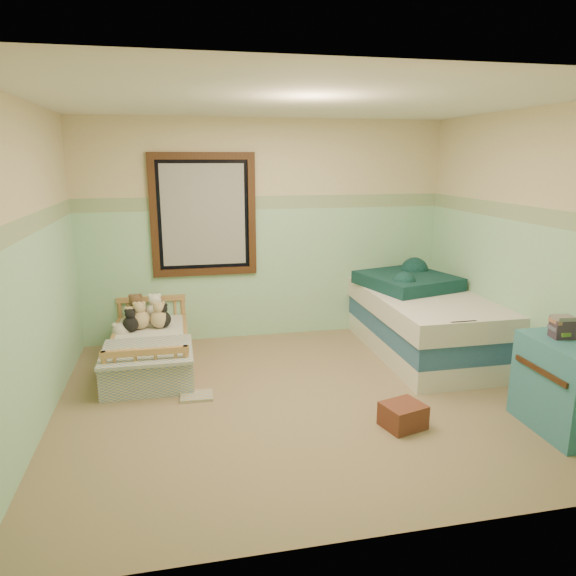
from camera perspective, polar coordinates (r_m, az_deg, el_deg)
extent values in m
cube|color=#715F4A|center=(4.77, 1.37, -11.93)|extent=(4.20, 3.60, 0.02)
cube|color=silver|center=(4.32, 1.57, 19.75)|extent=(4.20, 3.60, 0.02)
cube|color=beige|center=(6.12, -2.45, 6.18)|extent=(4.20, 0.04, 2.50)
cube|color=beige|center=(2.71, 10.30, -3.92)|extent=(4.20, 0.04, 2.50)
cube|color=beige|center=(4.40, -26.22, 1.73)|extent=(0.04, 3.60, 2.50)
cube|color=beige|center=(5.27, 24.34, 3.71)|extent=(0.04, 3.60, 2.50)
cube|color=#9ECC9E|center=(6.19, -2.38, 1.57)|extent=(4.20, 0.01, 1.50)
cube|color=#366538|center=(6.07, -2.46, 9.20)|extent=(4.20, 0.01, 0.15)
cube|color=#331A0D|center=(5.98, -9.10, 7.77)|extent=(1.16, 0.06, 1.36)
cube|color=#B1B1AC|center=(5.99, -9.11, 7.78)|extent=(0.92, 0.01, 1.12)
cube|color=olive|center=(5.60, -14.60, -7.20)|extent=(0.76, 1.52, 0.19)
cube|color=silver|center=(5.55, -14.70, -5.68)|extent=(0.69, 1.45, 0.12)
cube|color=#6485AE|center=(5.08, -14.97, -6.63)|extent=(0.82, 0.76, 0.03)
sphere|color=brown|center=(5.98, -16.04, -2.62)|extent=(0.22, 0.22, 0.22)
sphere|color=white|center=(5.97, -14.12, -2.56)|extent=(0.22, 0.22, 0.22)
sphere|color=#CEB182|center=(5.77, -15.67, -3.31)|extent=(0.20, 0.20, 0.20)
sphere|color=black|center=(5.76, -13.38, -3.31)|extent=(0.18, 0.18, 0.18)
sphere|color=beige|center=(5.80, -17.40, -6.18)|extent=(0.28, 0.28, 0.28)
sphere|color=#CEB182|center=(5.14, -16.80, -8.90)|extent=(0.26, 0.26, 0.26)
cube|color=white|center=(5.99, 14.05, -5.64)|extent=(1.03, 2.06, 0.22)
cube|color=#284F7B|center=(5.92, 14.17, -3.63)|extent=(1.03, 2.06, 0.22)
cube|color=silver|center=(5.86, 14.30, -1.57)|extent=(1.07, 2.10, 0.22)
cube|color=black|center=(6.06, 12.74, 0.77)|extent=(1.09, 1.13, 0.14)
cube|color=teal|center=(4.64, 27.72, -9.37)|extent=(0.45, 0.72, 0.72)
cube|color=#492322|center=(4.57, 27.57, -3.80)|extent=(0.18, 0.15, 0.17)
cube|color=#A13B1C|center=(4.37, 12.30, -13.29)|extent=(0.37, 0.34, 0.19)
cube|color=gold|center=(4.85, -9.85, -11.41)|extent=(0.29, 0.23, 0.03)
sphere|color=black|center=(5.71, -16.61, -3.74)|extent=(0.17, 0.17, 0.17)
sphere|color=#CEB182|center=(5.78, -16.62, -3.50)|extent=(0.17, 0.17, 0.17)
sphere|color=#CEB182|center=(5.75, -13.69, -3.26)|extent=(0.19, 0.19, 0.19)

